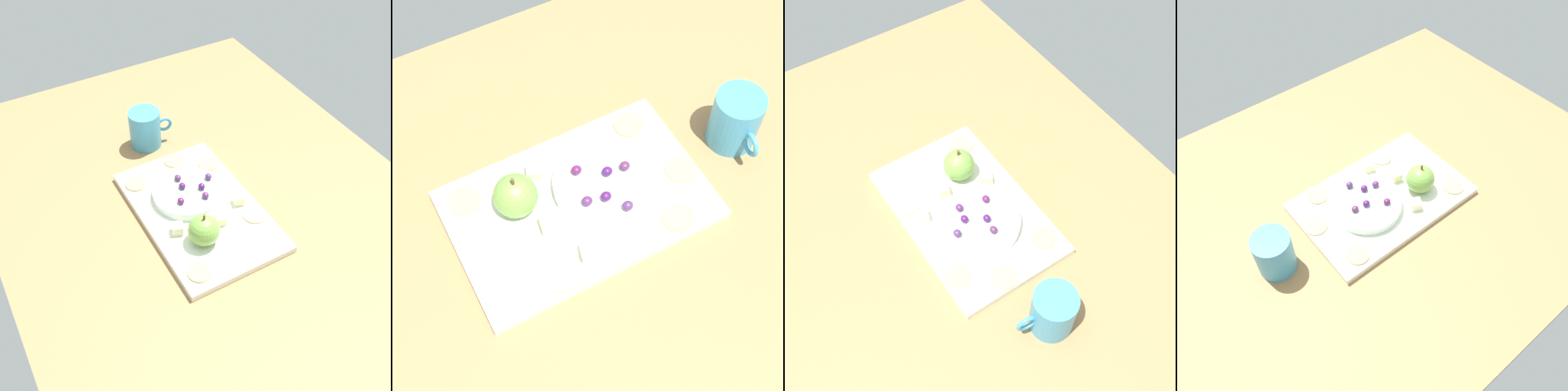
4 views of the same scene
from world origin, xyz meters
TOP-DOWN VIEW (x-y plane):
  - table at (0.00, 0.00)cm, footprint 126.68×93.42cm
  - platter at (-1.59, 3.65)cm, footprint 38.78×24.91cm
  - serving_dish at (3.06, 4.06)cm, footprint 15.65×15.65cm
  - apple_whole at (-10.04, 7.25)cm, footprint 6.67×6.67cm
  - apple_stem at (-10.04, 7.25)cm, footprint 0.50×0.50cm
  - cheese_cube_0 at (-4.45, -4.97)cm, footprint 2.90×2.90cm
  - cheese_cube_1 at (-5.38, 10.99)cm, footprint 3.06×3.06cm
  - cheese_cube_2 at (-7.53, 1.71)cm, footprint 2.73×2.73cm
  - cracker_0 at (12.41, 12.59)cm, footprint 5.03×5.03cm
  - cracker_1 at (-16.68, 12.01)cm, footprint 5.03×5.03cm
  - cracker_2 at (-9.34, -5.93)cm, footprint 5.03×5.03cm
  - cracker_3 at (15.20, 1.10)cm, footprint 5.03×5.03cm
  - cracker_4 at (10.14, -5.84)cm, footprint 5.03×5.03cm
  - grape_0 at (-0.40, 7.24)cm, footprint 1.67×1.50cm
  - grape_1 at (3.94, 4.80)cm, footprint 1.67×1.50cm
  - grape_2 at (6.78, 4.41)cm, footprint 1.67×1.50cm
  - grape_3 at (3.64, -1.83)cm, footprint 1.67×1.50cm
  - grape_4 at (1.65, 1.08)cm, footprint 1.67×1.50cm
  - grape_5 at (-1.18, 1.71)cm, footprint 1.67×1.50cm
  - cup at (26.37, 3.30)cm, footprint 7.92×11.10cm

SIDE VIEW (x-z plane):
  - table at x=0.00cm, z-range 0.00..4.10cm
  - platter at x=-1.59cm, z-range 4.10..5.72cm
  - cracker_0 at x=12.41cm, z-range 5.72..6.12cm
  - cracker_1 at x=-16.68cm, z-range 5.72..6.12cm
  - cracker_2 at x=-9.34cm, z-range 5.72..6.12cm
  - cracker_3 at x=15.20cm, z-range 5.72..6.12cm
  - cracker_4 at x=10.14cm, z-range 5.72..6.12cm
  - serving_dish at x=3.06cm, z-range 5.72..7.89cm
  - cheese_cube_0 at x=-4.45cm, z-range 5.72..8.04cm
  - cheese_cube_1 at x=-5.38cm, z-range 5.72..8.04cm
  - cheese_cube_2 at x=-7.53cm, z-range 5.72..8.04cm
  - grape_2 at x=6.78cm, z-range 7.89..9.25cm
  - grape_0 at x=-0.40cm, z-range 7.89..9.27cm
  - grape_1 at x=3.94cm, z-range 7.89..9.33cm
  - grape_5 at x=-1.18cm, z-range 7.89..9.33cm
  - grape_4 at x=1.65cm, z-range 7.89..9.37cm
  - grape_3 at x=3.64cm, z-range 7.89..9.44cm
  - cup at x=26.37cm, z-range 4.10..13.95cm
  - apple_whole at x=-10.04cm, z-range 5.72..12.39cm
  - apple_stem at x=-10.04cm, z-range 12.39..13.59cm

